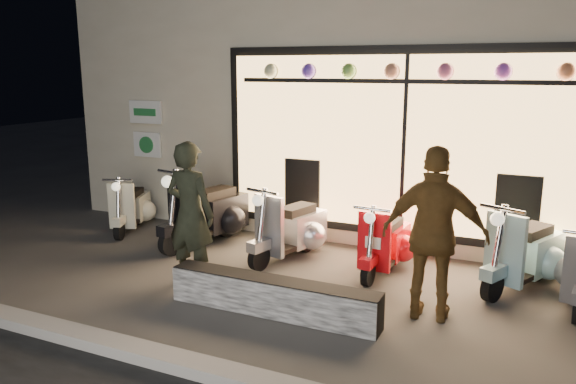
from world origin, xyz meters
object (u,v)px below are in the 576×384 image
at_px(scooter_silver, 294,228).
at_px(scooter_red, 387,242).
at_px(graffiti_barrier, 273,296).
at_px(man, 190,214).
at_px(woman, 435,235).

height_order(scooter_silver, scooter_red, scooter_silver).
distance_m(graffiti_barrier, man, 1.51).
distance_m(graffiti_barrier, scooter_red, 2.01).
bearing_deg(woman, man, -0.11).
bearing_deg(woman, scooter_red, -61.37).
xyz_separation_m(graffiti_barrier, scooter_silver, (-0.58, 1.83, 0.21)).
xyz_separation_m(scooter_red, man, (-2.02, -1.47, 0.51)).
relative_size(graffiti_barrier, man, 1.35).
bearing_deg(scooter_silver, scooter_red, 15.63).
distance_m(graffiti_barrier, woman, 1.80).
xyz_separation_m(scooter_silver, scooter_red, (1.30, 0.03, -0.04)).
relative_size(scooter_silver, man, 0.81).
bearing_deg(scooter_red, woman, -53.46).
bearing_deg(woman, graffiti_barrier, 17.14).
bearing_deg(graffiti_barrier, woman, 21.57).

